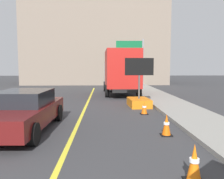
# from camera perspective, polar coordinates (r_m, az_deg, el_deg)

# --- Properties ---
(lane_center_stripe) EXTENTS (0.14, 36.00, 0.01)m
(lane_center_stripe) POSITION_cam_1_polar(r_m,az_deg,el_deg) (7.03, -10.42, -12.91)
(lane_center_stripe) COLOR yellow
(lane_center_stripe) RESTS_ON ground
(arrow_board_trailer) EXTENTS (1.60, 1.86, 2.70)m
(arrow_board_trailer) POSITION_cam_1_polar(r_m,az_deg,el_deg) (13.26, 6.52, -2.05)
(arrow_board_trailer) COLOR orange
(arrow_board_trailer) RESTS_ON ground
(box_truck) EXTENTS (2.75, 6.67, 3.48)m
(box_truck) POSITION_cam_1_polar(r_m,az_deg,el_deg) (18.95, 2.14, 4.44)
(box_truck) COLOR black
(box_truck) RESTS_ON ground
(pickup_car) EXTENTS (2.14, 4.79, 1.38)m
(pickup_car) POSITION_cam_1_polar(r_m,az_deg,el_deg) (8.78, -20.76, -4.81)
(pickup_car) COLOR #591414
(pickup_car) RESTS_ON ground
(highway_guide_sign) EXTENTS (2.79, 0.18, 5.00)m
(highway_guide_sign) POSITION_cam_1_polar(r_m,az_deg,el_deg) (23.98, 5.61, 8.35)
(highway_guide_sign) COLOR gray
(highway_guide_sign) RESTS_ON ground
(far_building_block) EXTENTS (18.07, 9.76, 10.09)m
(far_building_block) POSITION_cam_1_polar(r_m,az_deg,el_deg) (33.31, -3.82, 10.35)
(far_building_block) COLOR gray
(far_building_block) RESTS_ON ground
(traffic_cone_near_sign) EXTENTS (0.36, 0.36, 0.75)m
(traffic_cone_near_sign) POSITION_cam_1_polar(r_m,az_deg,el_deg) (5.00, 19.24, -16.44)
(traffic_cone_near_sign) COLOR black
(traffic_cone_near_sign) RESTS_ON ground
(traffic_cone_mid_lane) EXTENTS (0.36, 0.36, 0.70)m
(traffic_cone_mid_lane) POSITION_cam_1_polar(r_m,az_deg,el_deg) (7.88, 13.02, -8.35)
(traffic_cone_mid_lane) COLOR black
(traffic_cone_mid_lane) RESTS_ON ground
(traffic_cone_far_lane) EXTENTS (0.36, 0.36, 0.62)m
(traffic_cone_far_lane) POSITION_cam_1_polar(r_m,az_deg,el_deg) (11.18, 7.80, -4.40)
(traffic_cone_far_lane) COLOR black
(traffic_cone_far_lane) RESTS_ON ground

